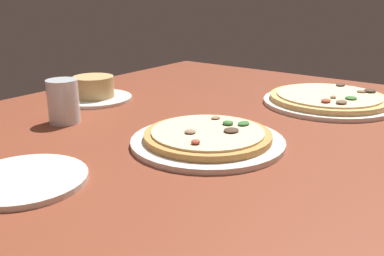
# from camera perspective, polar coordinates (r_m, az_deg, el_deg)

# --- Properties ---
(dining_table) EXTENTS (1.50, 1.10, 0.04)m
(dining_table) POSITION_cam_1_polar(r_m,az_deg,el_deg) (0.79, -2.05, -3.38)
(dining_table) COLOR brown
(dining_table) RESTS_ON ground
(pizza_main) EXTENTS (0.28, 0.28, 0.03)m
(pizza_main) POSITION_cam_1_polar(r_m,az_deg,el_deg) (0.78, 2.10, -1.34)
(pizza_main) COLOR silver
(pizza_main) RESTS_ON dining_table
(pizza_side) EXTENTS (0.31, 0.31, 0.03)m
(pizza_side) POSITION_cam_1_polar(r_m,az_deg,el_deg) (1.10, 17.56, 3.60)
(pizza_side) COLOR white
(pizza_side) RESTS_ON dining_table
(ramekin_on_saucer) EXTENTS (0.19, 0.19, 0.06)m
(ramekin_on_saucer) POSITION_cam_1_polar(r_m,az_deg,el_deg) (1.11, -12.82, 4.82)
(ramekin_on_saucer) COLOR silver
(ramekin_on_saucer) RESTS_ON dining_table
(water_glass) EXTENTS (0.06, 0.06, 0.09)m
(water_glass) POSITION_cam_1_polar(r_m,az_deg,el_deg) (0.94, -16.59, 3.13)
(water_glass) COLOR silver
(water_glass) RESTS_ON dining_table
(side_plate) EXTENTS (0.18, 0.18, 0.01)m
(side_plate) POSITION_cam_1_polar(r_m,az_deg,el_deg) (0.68, -21.21, -6.35)
(side_plate) COLOR silver
(side_plate) RESTS_ON dining_table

